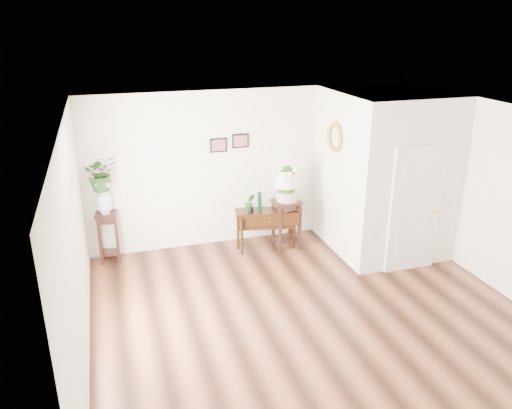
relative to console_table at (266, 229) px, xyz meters
name	(u,v)px	position (x,y,z in m)	size (l,w,h in m)	color
floor	(310,313)	(-0.07, -2.22, -0.37)	(6.00, 5.50, 0.02)	brown
ceiling	(319,117)	(-0.07, -2.22, 2.43)	(6.00, 5.50, 0.02)	white
wall_back	(254,167)	(-0.07, 0.53, 1.03)	(6.00, 0.02, 2.80)	white
wall_front	(447,345)	(-0.07, -4.97, 1.03)	(6.00, 0.02, 2.80)	white
wall_left	(75,252)	(-3.07, -2.22, 1.03)	(0.02, 5.50, 2.80)	white
wall_right	(500,199)	(2.93, -2.22, 1.03)	(0.02, 5.50, 2.80)	white
partition	(384,172)	(2.03, -0.44, 1.03)	(1.80, 1.95, 2.80)	white
door	(415,210)	(2.03, -1.44, 0.68)	(0.90, 0.05, 2.10)	silver
art_print_left	(218,145)	(-0.72, 0.51, 1.48)	(0.30, 0.02, 0.25)	black
art_print_right	(240,141)	(-0.32, 0.51, 1.53)	(0.30, 0.02, 0.25)	black
wall_ornament	(334,137)	(1.09, -0.32, 1.68)	(0.51, 0.51, 0.07)	gold
console_table	(266,229)	(0.00, 0.00, 0.00)	(1.11, 0.37, 0.74)	black
table_lamp	(285,190)	(0.34, 0.00, 0.72)	(0.40, 0.40, 0.71)	orange
green_vase	(260,202)	(-0.13, 0.00, 0.54)	(0.07, 0.07, 0.35)	black
potted_plant	(250,204)	(-0.30, 0.00, 0.53)	(0.18, 0.14, 0.33)	#1E4B19
plant_stand_a	(108,237)	(-2.72, 0.35, 0.07)	(0.34, 0.34, 0.87)	black
porcelain_vase	(104,201)	(-2.72, 0.35, 0.73)	(0.26, 0.26, 0.46)	white
lily_arrangement	(101,173)	(-2.72, 0.35, 1.20)	(0.54, 0.47, 0.60)	#1E4B19
plant_stand_b	(286,224)	(0.37, -0.04, 0.08)	(0.42, 0.42, 0.90)	black
ceramic_bowl	(287,196)	(0.37, -0.04, 0.61)	(0.38, 0.38, 0.17)	beige
narcissus	(287,180)	(0.37, -0.04, 0.90)	(0.28, 0.28, 0.50)	#1E4B19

